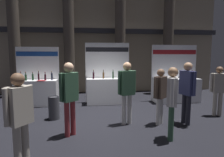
# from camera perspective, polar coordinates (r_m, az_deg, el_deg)

# --- Properties ---
(ground_plane) EXTENTS (26.75, 26.75, 0.00)m
(ground_plane) POSITION_cam_1_polar(r_m,az_deg,el_deg) (5.96, -3.58, -12.17)
(ground_plane) COLOR black
(hall_colonnade) EXTENTS (13.37, 1.20, 5.88)m
(hall_colonnade) POSITION_cam_1_polar(r_m,az_deg,el_deg) (10.15, -5.31, 12.10)
(hall_colonnade) COLOR gray
(hall_colonnade) RESTS_ON ground_plane
(exhibitor_booth_0) EXTENTS (1.65, 0.71, 2.30)m
(exhibitor_booth_0) POSITION_cam_1_polar(r_m,az_deg,el_deg) (7.99, -21.68, -3.33)
(exhibitor_booth_0) COLOR white
(exhibitor_booth_0) RESTS_ON ground_plane
(exhibitor_booth_1) EXTENTS (1.82, 0.66, 2.48)m
(exhibitor_booth_1) POSITION_cam_1_polar(r_m,az_deg,el_deg) (7.74, -1.17, -2.95)
(exhibitor_booth_1) COLOR white
(exhibitor_booth_1) RESTS_ON ground_plane
(exhibitor_booth_2) EXTENTS (1.99, 0.66, 2.41)m
(exhibitor_booth_2) POSITION_cam_1_polar(r_m,az_deg,el_deg) (8.45, 18.82, -2.65)
(exhibitor_booth_2) COLOR white
(exhibitor_booth_2) RESTS_ON ground_plane
(trash_bin) EXTENTS (0.33, 0.33, 0.71)m
(trash_bin) POSITION_cam_1_polar(r_m,az_deg,el_deg) (6.13, -17.13, -8.46)
(trash_bin) COLOR #38383D
(trash_bin) RESTS_ON ground_plane
(visitor_0) EXTENTS (0.41, 0.40, 1.58)m
(visitor_0) POSITION_cam_1_polar(r_m,az_deg,el_deg) (5.47, 14.35, -4.02)
(visitor_0) COLOR silver
(visitor_0) RESTS_ON ground_plane
(visitor_1) EXTENTS (0.42, 0.45, 1.66)m
(visitor_1) POSITION_cam_1_polar(r_m,az_deg,el_deg) (3.55, -26.14, -9.29)
(visitor_1) COLOR #ADA393
(visitor_1) RESTS_ON ground_plane
(visitor_3) EXTENTS (0.36, 0.50, 1.69)m
(visitor_3) POSITION_cam_1_polar(r_m,az_deg,el_deg) (4.53, 17.65, -5.43)
(visitor_3) COLOR #33563D
(visitor_3) RESTS_ON ground_plane
(visitor_4) EXTENTS (0.57, 0.27, 1.61)m
(visitor_4) POSITION_cam_1_polar(r_m,az_deg,el_deg) (6.95, 29.48, -2.20)
(visitor_4) COLOR #ADA393
(visitor_4) RESTS_ON ground_plane
(visitor_5) EXTENTS (0.43, 0.41, 1.79)m
(visitor_5) POSITION_cam_1_polar(r_m,az_deg,el_deg) (4.62, -12.76, -4.19)
(visitor_5) COLOR maroon
(visitor_5) RESTS_ON ground_plane
(visitor_6) EXTENTS (0.31, 0.58, 1.77)m
(visitor_6) POSITION_cam_1_polar(r_m,az_deg,el_deg) (5.69, 21.73, -2.53)
(visitor_6) COLOR #23232D
(visitor_6) RESTS_ON ground_plane
(visitor_7) EXTENTS (0.54, 0.36, 1.77)m
(visitor_7) POSITION_cam_1_polar(r_m,az_deg,el_deg) (5.31, 4.54, -2.62)
(visitor_7) COLOR silver
(visitor_7) RESTS_ON ground_plane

